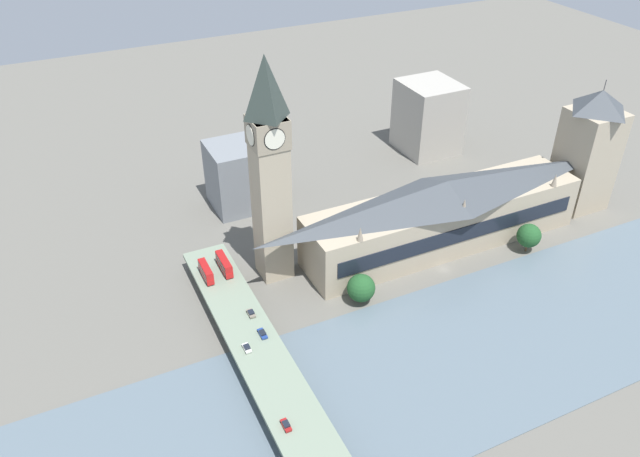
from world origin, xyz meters
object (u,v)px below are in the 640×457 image
object	(u,v)px
road_bridge	(289,407)
car_northbound_mid	(286,425)
car_northbound_lead	(262,333)
victoria_tower	(588,150)
car_southbound_lead	(251,313)
car_northbound_tail	(247,348)
clock_tower	(270,168)
double_decker_bus_mid	(206,271)
double_decker_bus_lead	(224,264)
parliament_hall	(444,213)

from	to	relation	value
road_bridge	car_northbound_mid	size ratio (longest dim) A/B	38.04
road_bridge	car_northbound_lead	distance (m)	27.28
victoria_tower	car_southbound_lead	size ratio (longest dim) A/B	13.60
road_bridge	car_northbound_tail	bearing A→B (deg)	7.49
clock_tower	car_northbound_tail	xyz separation A→B (m)	(-37.87, 23.78, -34.43)
clock_tower	double_decker_bus_mid	bearing A→B (deg)	91.49
double_decker_bus_lead	double_decker_bus_mid	bearing A→B (deg)	100.84
car_northbound_mid	car_northbound_tail	xyz separation A→B (m)	(29.90, -0.38, -0.03)
clock_tower	road_bridge	world-z (taller)	clock_tower
car_southbound_lead	road_bridge	bearing A→B (deg)	175.04
double_decker_bus_lead	car_northbound_lead	bearing A→B (deg)	-179.74
car_northbound_lead	car_northbound_tail	bearing A→B (deg)	120.23
car_southbound_lead	double_decker_bus_mid	bearing A→B (deg)	16.27
double_decker_bus_mid	car_northbound_mid	bearing A→B (deg)	-179.78
clock_tower	double_decker_bus_mid	distance (m)	40.65
victoria_tower	car_southbound_lead	xyz separation A→B (m)	(-14.05, 147.01, -17.62)
double_decker_bus_mid	road_bridge	bearing A→B (deg)	-176.49
car_northbound_mid	car_southbound_lead	bearing A→B (deg)	-8.73
clock_tower	victoria_tower	world-z (taller)	clock_tower
parliament_hall	car_southbound_lead	world-z (taller)	parliament_hall
car_northbound_mid	car_southbound_lead	world-z (taller)	car_northbound_mid
road_bridge	double_decker_bus_lead	size ratio (longest dim) A/B	13.59
parliament_hall	car_northbound_mid	distance (m)	104.41
clock_tower	car_northbound_lead	size ratio (longest dim) A/B	17.31
victoria_tower	road_bridge	size ratio (longest dim) A/B	0.34
clock_tower	car_southbound_lead	world-z (taller)	clock_tower
parliament_hall	car_northbound_lead	bearing A→B (deg)	106.55
car_southbound_lead	parliament_hall	bearing A→B (deg)	-80.12
double_decker_bus_lead	car_northbound_mid	distance (m)	68.76
parliament_hall	double_decker_bus_mid	bearing A→B (deg)	83.64
victoria_tower	double_decker_bus_lead	distance (m)	148.46
double_decker_bus_mid	car_northbound_tail	xyz separation A→B (m)	(-37.24, -0.64, -1.95)
clock_tower	car_southbound_lead	bearing A→B (deg)	144.30
double_decker_bus_lead	car_northbound_tail	size ratio (longest dim) A/B	2.94
parliament_hall	victoria_tower	world-z (taller)	victoria_tower
road_bridge	double_decker_bus_mid	world-z (taller)	double_decker_bus_mid
parliament_hall	victoria_tower	distance (m)	67.65
parliament_hall	car_southbound_lead	xyz separation A→B (m)	(-13.99, 80.32, -6.29)
road_bridge	double_decker_bus_mid	xyz separation A→B (m)	(60.65, 3.72, 3.79)
double_decker_bus_lead	double_decker_bus_mid	size ratio (longest dim) A/B	1.11
double_decker_bus_lead	car_southbound_lead	bearing A→B (deg)	-179.50
clock_tower	victoria_tower	xyz separation A→B (m)	(-10.31, -129.51, -16.80)
double_decker_bus_lead	car_northbound_lead	xyz separation A→B (m)	(-34.90, -0.16, -2.02)
parliament_hall	car_northbound_tail	bearing A→B (deg)	107.62
parliament_hall	car_southbound_lead	distance (m)	81.78
double_decker_bus_lead	double_decker_bus_mid	xyz separation A→B (m)	(-1.28, 6.71, -0.05)
car_northbound_mid	car_northbound_tail	size ratio (longest dim) A/B	1.05
victoria_tower	double_decker_bus_lead	world-z (taller)	victoria_tower
double_decker_bus_lead	road_bridge	bearing A→B (deg)	177.24
clock_tower	car_northbound_tail	world-z (taller)	clock_tower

